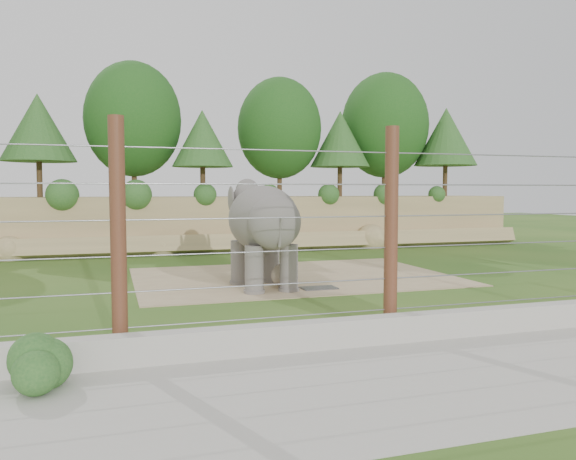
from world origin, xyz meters
name	(u,v)px	position (x,y,z in m)	size (l,w,h in m)	color
ground	(310,294)	(0.00, 0.00, 0.00)	(90.00, 90.00, 0.00)	#2A591A
back_embankment	(233,166)	(0.59, 12.68, 3.97)	(30.00, 5.52, 8.77)	#948357
dirt_patch	(293,277)	(0.50, 3.00, 0.01)	(10.00, 7.00, 0.02)	tan
drain_grate	(319,288)	(0.48, 0.63, 0.04)	(1.00, 0.60, 0.03)	#262628
elephant	(263,235)	(-0.96, 1.33, 1.54)	(1.63, 3.79, 3.07)	#66605C
stone_ball	(283,275)	(-0.43, 1.09, 0.37)	(0.70, 0.70, 0.70)	gray
retaining_wall	(403,328)	(0.00, -5.00, 0.25)	(26.00, 0.35, 0.50)	beige
walkway	(468,374)	(0.00, -7.00, 0.01)	(26.00, 4.00, 0.01)	beige
barrier_fence	(391,232)	(0.00, -4.50, 2.00)	(20.26, 0.26, 4.00)	#582C1E
walkway_shrub	(37,365)	(-6.13, -5.80, 0.39)	(0.75, 0.75, 0.75)	#255723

